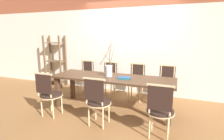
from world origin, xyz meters
TOP-DOWN VIEW (x-y plane):
  - ground_plane at (0.00, 0.00)m, footprint 16.00×16.00m
  - wall_rear at (0.00, 1.29)m, footprint 12.00×0.06m
  - dining_table at (0.00, 0.00)m, footprint 2.61×0.81m
  - chair_near_leftend at (-1.04, -0.75)m, footprint 0.45×0.45m
  - chair_near_left at (0.02, -0.75)m, footprint 0.45×0.45m
  - chair_near_center at (1.08, -0.75)m, footprint 0.45×0.45m
  - chair_far_leftend at (-1.07, 0.75)m, footprint 0.45×0.45m
  - chair_far_left at (-0.38, 0.75)m, footprint 0.45×0.45m
  - chair_far_center at (0.36, 0.75)m, footprint 0.45×0.45m
  - chair_far_right at (1.07, 0.75)m, footprint 0.45×0.45m
  - vase_centerpiece at (-0.09, 0.04)m, footprint 0.38×0.38m
  - book_stack at (0.29, -0.05)m, footprint 0.27×0.20m
  - shelving_rack at (-2.31, 1.06)m, footprint 0.63×0.33m

SIDE VIEW (x-z plane):
  - ground_plane at x=0.00m, z-range 0.00..0.00m
  - chair_near_leftend at x=-1.04m, z-range 0.03..0.94m
  - chair_near_left at x=0.02m, z-range 0.03..0.94m
  - chair_near_center at x=1.08m, z-range 0.03..0.94m
  - chair_far_leftend at x=-1.07m, z-range 0.03..0.94m
  - chair_far_left at x=-0.38m, z-range 0.03..0.94m
  - chair_far_center at x=0.36m, z-range 0.03..0.94m
  - chair_far_right at x=1.07m, z-range 0.03..0.94m
  - dining_table at x=0.00m, z-range 0.27..0.99m
  - book_stack at x=0.29m, z-range 0.72..0.76m
  - shelving_rack at x=-2.31m, z-range 0.00..1.58m
  - vase_centerpiece at x=-0.09m, z-range 0.45..1.25m
  - wall_rear at x=0.00m, z-range 0.00..3.20m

